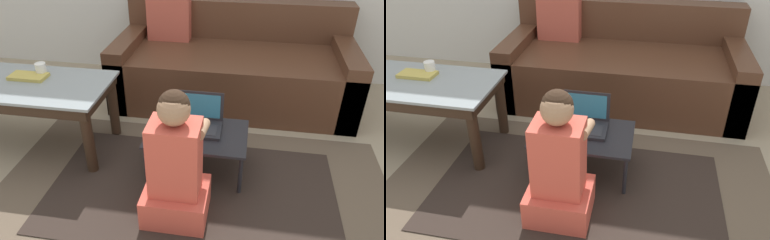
% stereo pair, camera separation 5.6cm
% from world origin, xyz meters
% --- Properties ---
extents(ground_plane, '(16.00, 16.00, 0.00)m').
position_xyz_m(ground_plane, '(0.00, 0.00, 0.00)').
color(ground_plane, gray).
extents(area_rug, '(2.36, 1.36, 0.01)m').
position_xyz_m(area_rug, '(0.08, -0.06, 0.00)').
color(area_rug, brown).
rests_on(area_rug, ground_plane).
extents(couch, '(1.91, 0.91, 0.80)m').
position_xyz_m(couch, '(0.21, 1.21, 0.28)').
color(couch, '#4C2D1E').
rests_on(couch, ground_plane).
extents(coffee_table, '(1.15, 0.55, 0.49)m').
position_xyz_m(coffee_table, '(-1.09, 0.24, 0.41)').
color(coffee_table, gray).
rests_on(coffee_table, ground_plane).
extents(laptop_desk, '(0.61, 0.41, 0.28)m').
position_xyz_m(laptop_desk, '(0.08, 0.14, 0.26)').
color(laptop_desk, black).
rests_on(laptop_desk, ground_plane).
extents(laptop, '(0.29, 0.21, 0.22)m').
position_xyz_m(laptop, '(0.08, 0.20, 0.32)').
color(laptop, '#232328').
rests_on(laptop, laptop_desk).
extents(computer_mouse, '(0.06, 0.10, 0.04)m').
position_xyz_m(computer_mouse, '(-0.12, 0.12, 0.30)').
color(computer_mouse, black).
rests_on(computer_mouse, laptop_desk).
extents(person_seated, '(0.34, 0.40, 0.77)m').
position_xyz_m(person_seated, '(0.03, -0.26, 0.32)').
color(person_seated, '#CC4C3D').
rests_on(person_seated, ground_plane).
extents(cup_on_table, '(0.07, 0.07, 0.08)m').
position_xyz_m(cup_on_table, '(-1.01, 0.37, 0.53)').
color(cup_on_table, white).
rests_on(cup_on_table, coffee_table).
extents(book_on_table, '(0.24, 0.12, 0.02)m').
position_xyz_m(book_on_table, '(-1.08, 0.31, 0.50)').
color(book_on_table, tan).
rests_on(book_on_table, coffee_table).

